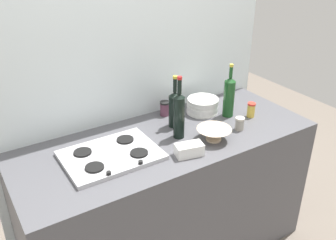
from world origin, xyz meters
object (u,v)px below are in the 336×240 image
object	(u,v)px
stovetop_hob	(111,155)
wine_bottle_leftmost	(175,108)
wine_bottle_mid_left	(179,114)
plate_stack	(202,105)
condiment_jar_front	(240,124)
condiment_jar_spare	(165,108)
mixing_bowl	(214,134)
butter_dish	(189,150)
condiment_jar_rear	(251,110)
wine_bottle_mid_right	(229,96)

from	to	relation	value
stovetop_hob	wine_bottle_leftmost	distance (m)	0.51
wine_bottle_leftmost	wine_bottle_mid_left	distance (m)	0.14
plate_stack	wine_bottle_mid_left	xyz separation A→B (m)	(-0.32, -0.19, 0.10)
wine_bottle_mid_left	condiment_jar_front	size ratio (longest dim) A/B	4.74
stovetop_hob	wine_bottle_mid_left	bearing A→B (deg)	-1.20
stovetop_hob	wine_bottle_leftmost	bearing A→B (deg)	13.75
condiment_jar_front	wine_bottle_leftmost	bearing A→B (deg)	140.87
plate_stack	condiment_jar_spare	size ratio (longest dim) A/B	2.26
wine_bottle_leftmost	mixing_bowl	xyz separation A→B (m)	(0.10, -0.27, -0.08)
stovetop_hob	butter_dish	size ratio (longest dim) A/B	3.36
plate_stack	condiment_jar_spare	distance (m)	0.25
wine_bottle_leftmost	mixing_bowl	bearing A→B (deg)	-69.83
condiment_jar_rear	condiment_jar_spare	size ratio (longest dim) A/B	1.01
plate_stack	condiment_jar_rear	size ratio (longest dim) A/B	2.23
condiment_jar_spare	wine_bottle_mid_left	bearing A→B (deg)	-105.97
wine_bottle_leftmost	condiment_jar_rear	size ratio (longest dim) A/B	3.43
butter_dish	condiment_jar_front	size ratio (longest dim) A/B	1.89
stovetop_hob	butter_dish	world-z (taller)	butter_dish
wine_bottle_leftmost	condiment_jar_front	size ratio (longest dim) A/B	4.14
mixing_bowl	condiment_jar_spare	xyz separation A→B (m)	(-0.07, 0.43, 0.01)
wine_bottle_mid_left	plate_stack	bearing A→B (deg)	31.28
mixing_bowl	condiment_jar_spare	world-z (taller)	condiment_jar_spare
stovetop_hob	wine_bottle_leftmost	size ratio (longest dim) A/B	1.53
stovetop_hob	plate_stack	distance (m)	0.77
plate_stack	condiment_jar_spare	xyz separation A→B (m)	(-0.23, 0.10, -0.00)
wine_bottle_mid_left	condiment_jar_front	xyz separation A→B (m)	(0.36, -0.12, -0.11)
wine_bottle_leftmost	butter_dish	world-z (taller)	wine_bottle_leftmost
mixing_bowl	condiment_jar_front	world-z (taller)	condiment_jar_front
wine_bottle_leftmost	wine_bottle_mid_right	world-z (taller)	wine_bottle_mid_right
wine_bottle_mid_right	plate_stack	bearing A→B (deg)	130.67
wine_bottle_leftmost	stovetop_hob	bearing A→B (deg)	-166.25
condiment_jar_rear	condiment_jar_spare	distance (m)	0.56
wine_bottle_mid_left	wine_bottle_mid_right	bearing A→B (deg)	8.41
butter_dish	plate_stack	bearing A→B (deg)	45.66
butter_dish	condiment_jar_spare	size ratio (longest dim) A/B	1.58
wine_bottle_mid_right	mixing_bowl	world-z (taller)	wine_bottle_mid_right
butter_dish	wine_bottle_leftmost	bearing A→B (deg)	70.18
plate_stack	wine_bottle_leftmost	distance (m)	0.28
condiment_jar_front	condiment_jar_spare	world-z (taller)	condiment_jar_spare
butter_dish	condiment_jar_rear	world-z (taller)	condiment_jar_rear
condiment_jar_rear	stovetop_hob	bearing A→B (deg)	177.75
plate_stack	wine_bottle_mid_right	distance (m)	0.19
condiment_jar_rear	plate_stack	bearing A→B (deg)	135.67
butter_dish	condiment_jar_spare	distance (m)	0.51
wine_bottle_mid_right	condiment_jar_rear	bearing A→B (deg)	-38.60
condiment_jar_front	butter_dish	bearing A→B (deg)	-170.35
condiment_jar_spare	stovetop_hob	bearing A→B (deg)	-151.31
stovetop_hob	mixing_bowl	size ratio (longest dim) A/B	2.50
wine_bottle_leftmost	butter_dish	size ratio (longest dim) A/B	2.19
plate_stack	condiment_jar_spare	bearing A→B (deg)	157.36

